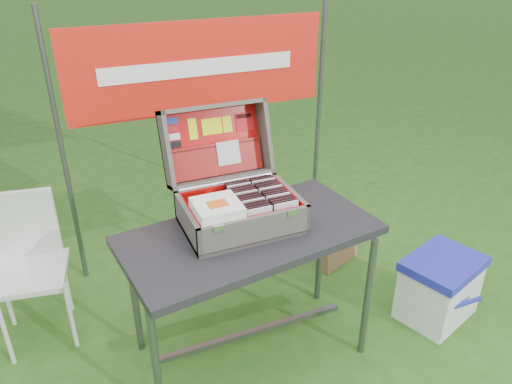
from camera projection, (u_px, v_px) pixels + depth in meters
name	position (u px, v px, depth m)	size (l,w,h in m)	color
ground	(272.00, 352.00, 2.70)	(80.00, 80.00, 0.00)	#245616
table	(250.00, 294.00, 2.55)	(1.21, 0.61, 0.76)	black
table_top	(250.00, 235.00, 2.38)	(1.21, 0.61, 0.04)	black
table_leg_fl	(156.00, 363.00, 2.17)	(0.04, 0.04, 0.72)	#59595B
table_leg_fr	(367.00, 299.00, 2.55)	(0.04, 0.04, 0.72)	#59595B
table_leg_bl	(134.00, 296.00, 2.56)	(0.04, 0.04, 0.72)	#59595B
table_leg_br	(320.00, 249.00, 2.94)	(0.04, 0.04, 0.72)	#59595B
table_brace	(251.00, 333.00, 2.67)	(1.06, 0.03, 0.03)	#59595B
suitcase	(236.00, 175.00, 2.35)	(0.55, 0.55, 0.49)	#63615B
suitcase_base_bottom	(241.00, 224.00, 2.41)	(0.55, 0.39, 0.02)	#63615B
suitcase_base_wall_front	(256.00, 231.00, 2.23)	(0.55, 0.02, 0.15)	#63615B
suitcase_base_wall_back	(228.00, 196.00, 2.53)	(0.55, 0.02, 0.15)	#63615B
suitcase_base_wall_left	(188.00, 223.00, 2.29)	(0.02, 0.39, 0.15)	#63615B
suitcase_base_wall_right	(290.00, 202.00, 2.48)	(0.02, 0.39, 0.15)	#63615B
suitcase_liner_floor	(241.00, 221.00, 2.41)	(0.50, 0.35, 0.01)	red
suitcase_latch_left	(219.00, 228.00, 2.13)	(0.05, 0.01, 0.03)	silver
suitcase_latch_right	(293.00, 212.00, 2.26)	(0.05, 0.01, 0.03)	silver
suitcase_hinge	(226.00, 182.00, 2.51)	(0.02, 0.02, 0.49)	silver
suitcase_lid_back	(213.00, 142.00, 2.60)	(0.55, 0.39, 0.02)	#63615B
suitcase_lid_rim_far	(212.00, 106.00, 2.51)	(0.55, 0.02, 0.15)	#63615B
suitcase_lid_rim_near	(222.00, 178.00, 2.58)	(0.55, 0.02, 0.15)	#63615B
suitcase_lid_rim_left	(166.00, 151.00, 2.45)	(0.02, 0.39, 0.15)	#63615B
suitcase_lid_rim_right	(264.00, 136.00, 2.63)	(0.02, 0.39, 0.15)	#63615B
suitcase_lid_liner	(214.00, 142.00, 2.59)	(0.50, 0.34, 0.01)	red
suitcase_liner_wall_front	(255.00, 228.00, 2.24)	(0.50, 0.01, 0.13)	red
suitcase_liner_wall_back	(228.00, 195.00, 2.52)	(0.50, 0.01, 0.13)	red
suitcase_liner_wall_left	(190.00, 221.00, 2.29)	(0.01, 0.35, 0.13)	red
suitcase_liner_wall_right	(288.00, 201.00, 2.47)	(0.01, 0.35, 0.13)	red
suitcase_lid_pocket	(217.00, 160.00, 2.59)	(0.48, 0.16, 0.03)	maroon
suitcase_pocket_edge	(216.00, 145.00, 2.57)	(0.47, 0.02, 0.02)	maroon
suitcase_pocket_cd	(228.00, 153.00, 2.58)	(0.12, 0.12, 0.01)	silver
lid_sticker_cc_a	(172.00, 121.00, 2.49)	(0.05, 0.03, 0.00)	#1933B2
lid_sticker_cc_b	(174.00, 129.00, 2.49)	(0.05, 0.03, 0.00)	red
lid_sticker_cc_c	(175.00, 137.00, 2.50)	(0.05, 0.03, 0.00)	white
lid_sticker_cc_d	(176.00, 145.00, 2.51)	(0.05, 0.03, 0.00)	black
lid_card_neon_tall	(193.00, 129.00, 2.53)	(0.04, 0.11, 0.00)	#D2F30C
lid_card_neon_main	(212.00, 126.00, 2.57)	(0.11, 0.08, 0.00)	#D2F30C
lid_card_neon_small	(227.00, 124.00, 2.59)	(0.05, 0.08, 0.00)	#D2F30C
lid_sticker_band	(245.00, 122.00, 2.63)	(0.10, 0.10, 0.00)	red
lid_sticker_band_bar	(244.00, 116.00, 2.62)	(0.09, 0.02, 0.00)	black
cd_left_0	(260.00, 221.00, 2.26)	(0.12, 0.01, 0.14)	silver
cd_left_1	(258.00, 219.00, 2.28)	(0.12, 0.01, 0.14)	black
cd_left_2	(256.00, 217.00, 2.30)	(0.12, 0.01, 0.14)	black
cd_left_3	(254.00, 215.00, 2.32)	(0.12, 0.01, 0.14)	black
cd_left_4	(252.00, 213.00, 2.33)	(0.12, 0.01, 0.14)	silver
cd_left_5	(251.00, 211.00, 2.35)	(0.12, 0.01, 0.14)	black
cd_left_6	(249.00, 209.00, 2.37)	(0.12, 0.01, 0.14)	black
cd_left_7	(247.00, 206.00, 2.39)	(0.12, 0.01, 0.14)	black
cd_left_8	(246.00, 204.00, 2.40)	(0.12, 0.01, 0.14)	silver
cd_left_9	(244.00, 203.00, 2.42)	(0.12, 0.01, 0.14)	black
cd_left_10	(242.00, 201.00, 2.44)	(0.12, 0.01, 0.14)	black
cd_left_11	(241.00, 199.00, 2.46)	(0.12, 0.01, 0.14)	black
cd_left_12	(239.00, 197.00, 2.47)	(0.12, 0.01, 0.14)	silver
cd_left_13	(238.00, 195.00, 2.49)	(0.12, 0.01, 0.14)	black
cd_left_14	(236.00, 193.00, 2.51)	(0.12, 0.01, 0.14)	black
cd_right_0	(286.00, 216.00, 2.31)	(0.12, 0.01, 0.14)	silver
cd_right_1	(284.00, 214.00, 2.33)	(0.12, 0.01, 0.14)	black
cd_right_2	(282.00, 211.00, 2.34)	(0.12, 0.01, 0.14)	black
cd_right_3	(280.00, 209.00, 2.36)	(0.12, 0.01, 0.14)	black
cd_right_4	(278.00, 207.00, 2.38)	(0.12, 0.01, 0.14)	silver
cd_right_5	(276.00, 205.00, 2.40)	(0.12, 0.01, 0.14)	black
cd_right_6	(274.00, 203.00, 2.41)	(0.12, 0.01, 0.14)	black
cd_right_7	(272.00, 201.00, 2.43)	(0.12, 0.01, 0.14)	black
cd_right_8	(270.00, 199.00, 2.45)	(0.12, 0.01, 0.14)	silver
cd_right_9	(269.00, 197.00, 2.47)	(0.12, 0.01, 0.14)	black
cd_right_10	(267.00, 196.00, 2.48)	(0.12, 0.01, 0.14)	black
cd_right_11	(265.00, 194.00, 2.50)	(0.12, 0.01, 0.14)	black
cd_right_12	(263.00, 192.00, 2.52)	(0.12, 0.01, 0.14)	silver
cd_right_13	(262.00, 190.00, 2.54)	(0.12, 0.01, 0.14)	black
cd_right_14	(260.00, 188.00, 2.55)	(0.12, 0.01, 0.14)	black
songbook_0	(217.00, 211.00, 2.24)	(0.21, 0.21, 0.01)	white
songbook_1	(217.00, 210.00, 2.24)	(0.21, 0.21, 0.01)	white
songbook_2	(217.00, 209.00, 2.24)	(0.21, 0.21, 0.01)	white
songbook_3	(217.00, 208.00, 2.23)	(0.21, 0.21, 0.01)	white
songbook_4	(217.00, 207.00, 2.23)	(0.21, 0.21, 0.01)	white
songbook_5	(217.00, 206.00, 2.23)	(0.21, 0.21, 0.01)	white
songbook_6	(217.00, 205.00, 2.23)	(0.21, 0.21, 0.01)	white
songbook_7	(217.00, 205.00, 2.22)	(0.21, 0.21, 0.01)	white
songbook_8	(217.00, 204.00, 2.22)	(0.21, 0.21, 0.01)	white
songbook_graphic	(218.00, 204.00, 2.21)	(0.09, 0.07, 0.00)	#D85919
cooler	(439.00, 288.00, 2.89)	(0.44, 0.34, 0.39)	white
cooler_body	(438.00, 291.00, 2.90)	(0.42, 0.32, 0.34)	white
cooler_lid	(444.00, 264.00, 2.81)	(0.44, 0.34, 0.05)	#2427B0
cooler_handle	(462.00, 304.00, 2.73)	(0.26, 0.02, 0.02)	#2427B0
chair	(30.00, 275.00, 2.63)	(0.37, 0.41, 0.82)	silver
chair_seat	(29.00, 274.00, 2.63)	(0.37, 0.37, 0.03)	silver
chair_backrest	(21.00, 224.00, 2.68)	(0.37, 0.03, 0.39)	silver
chair_leg_fl	(5.00, 332.00, 2.54)	(0.02, 0.02, 0.42)	silver
chair_leg_fr	(71.00, 316.00, 2.65)	(0.02, 0.02, 0.42)	silver
chair_leg_bl	(6.00, 295.00, 2.80)	(0.02, 0.02, 0.42)	silver
chair_leg_br	(66.00, 281.00, 2.91)	(0.02, 0.02, 0.42)	silver
chair_upright_right	(52.00, 220.00, 2.74)	(0.02, 0.02, 0.39)	silver
cardboard_box	(340.00, 241.00, 3.36)	(0.33, 0.05, 0.35)	#926648
banner_post_left	(64.00, 158.00, 2.91)	(0.03, 0.03, 1.70)	#59595B
banner_post_right	(318.00, 120.00, 3.50)	(0.03, 0.03, 1.70)	#59595B
banner	(199.00, 67.00, 2.99)	(1.60, 0.01, 0.55)	red
banner_text	(200.00, 68.00, 2.98)	(1.20, 0.00, 0.10)	white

